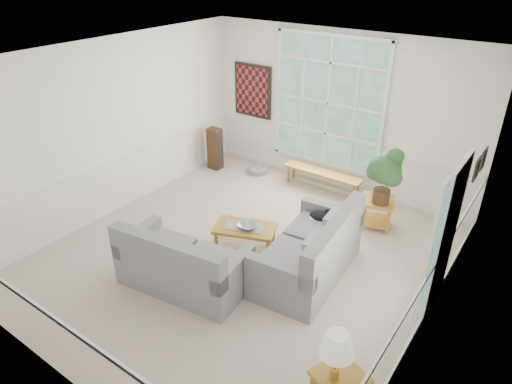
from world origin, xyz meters
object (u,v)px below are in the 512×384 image
(end_table, at_px, (377,213))
(loveseat_front, at_px, (184,256))
(loveseat_right, at_px, (308,244))
(coffee_table, at_px, (245,236))

(end_table, bearing_deg, loveseat_front, -117.93)
(loveseat_right, height_order, coffee_table, loveseat_right)
(loveseat_front, distance_m, coffee_table, 1.28)
(loveseat_front, height_order, coffee_table, loveseat_front)
(coffee_table, bearing_deg, loveseat_front, -117.21)
(loveseat_right, xyz_separation_m, loveseat_front, (-1.27, -1.20, -0.04))
(loveseat_right, distance_m, end_table, 1.85)
(loveseat_right, bearing_deg, coffee_table, 172.71)
(loveseat_front, xyz_separation_m, coffee_table, (0.13, 1.24, -0.30))
(loveseat_right, height_order, loveseat_front, loveseat_right)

